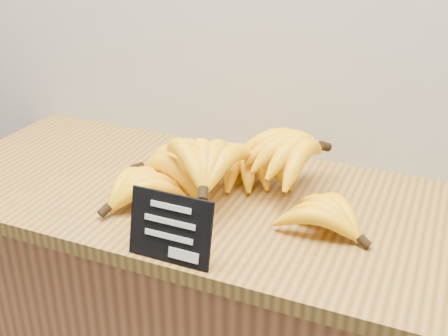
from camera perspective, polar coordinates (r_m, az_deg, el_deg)
counter_top at (r=1.18m, az=0.96°, el=-3.61°), size 1.31×0.54×0.03m
chalkboard_sign at (r=0.96m, az=-5.50°, el=-6.12°), size 0.15×0.03×0.12m
banana_pile at (r=1.16m, az=0.41°, el=-0.08°), size 0.58×0.38×0.13m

